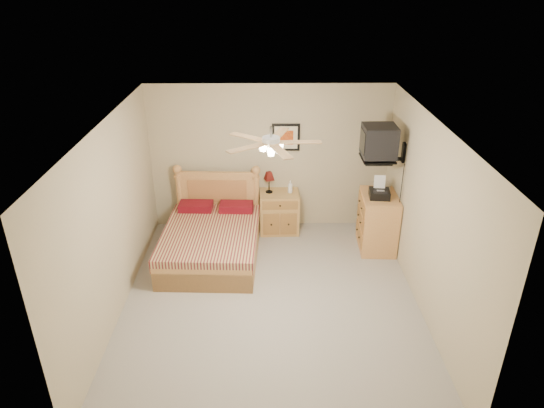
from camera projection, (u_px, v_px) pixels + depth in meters
The scene contains 17 objects.
floor at pixel (271, 301), 6.67m from camera, with size 4.50×4.50×0.00m, color gray.
ceiling at pixel (271, 125), 5.58m from camera, with size 4.00×4.50×0.04m, color white.
wall_back at pixel (270, 158), 8.15m from camera, with size 4.00×0.04×2.50m, color tan.
wall_front at pixel (274, 345), 4.10m from camera, with size 4.00×0.04×2.50m, color tan.
wall_left at pixel (112, 222), 6.10m from camera, with size 0.04×4.50×2.50m, color tan.
wall_right at pixel (428, 220), 6.15m from camera, with size 0.04×4.50×2.50m, color tan.
bed at pixel (210, 224), 7.41m from camera, with size 1.42×1.86×1.20m, color #B17F4C, non-canonical shape.
nightstand at pixel (279, 212), 8.32m from camera, with size 0.66×0.49×0.71m, color #B88947.
table_lamp at pixel (269, 182), 8.12m from camera, with size 0.20×0.20×0.37m, color #50100D, non-canonical shape.
lotion_bottle at pixel (290, 187), 8.13m from camera, with size 0.08×0.08×0.22m, color white.
framed_picture at pixel (286, 137), 7.97m from camera, with size 0.46×0.04×0.46m, color black.
dresser at pixel (378, 222), 7.78m from camera, with size 0.54×0.78×0.93m, color #C77F3E.
fax_machine at pixel (380, 188), 7.44m from camera, with size 0.31×0.33×0.33m, color black, non-canonical shape.
magazine_lower at pixel (377, 186), 7.85m from camera, with size 0.21×0.28×0.03m, color #ACA58D.
magazine_upper at pixel (377, 185), 7.86m from camera, with size 0.20×0.27×0.02m, color tan.
wall_tv at pixel (389, 144), 7.10m from camera, with size 0.56×0.46×0.58m, color black, non-canonical shape.
ceiling_fan at pixel (271, 142), 5.46m from camera, with size 1.14×1.14×0.28m, color silver, non-canonical shape.
Camera 1 is at (-0.05, -5.41, 4.13)m, focal length 32.00 mm.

